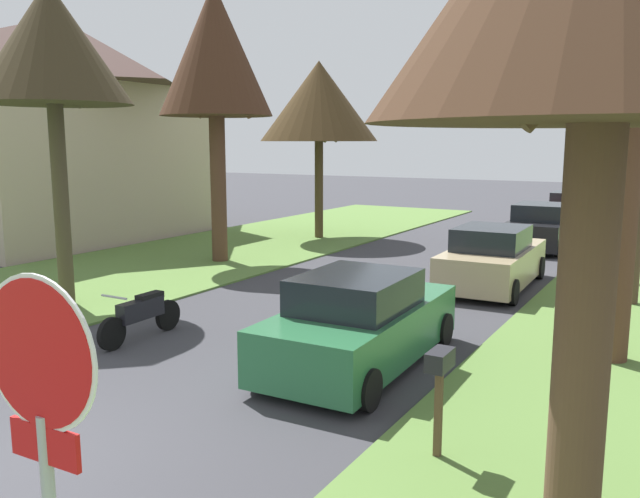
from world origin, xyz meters
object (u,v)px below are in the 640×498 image
(street_tree_left_mid_a, at_px, (51,46))
(street_tree_left_mid_b, at_px, (215,53))
(parked_motorcycle, at_px, (142,314))
(stop_sign_far, at_px, (587,197))
(parked_sedan_green, at_px, (360,323))
(parked_sedan_tan, at_px, (492,259))
(stop_sign_near, at_px, (44,435))
(parked_sedan_red, at_px, (573,211))
(street_tree_left_far, at_px, (319,102))
(curbside_mailbox, at_px, (440,373))
(parked_sedan_black, at_px, (541,228))

(street_tree_left_mid_a, relative_size, street_tree_left_mid_b, 0.85)
(parked_motorcycle, bearing_deg, stop_sign_far, 58.89)
(parked_sedan_green, xyz_separation_m, parked_sedan_tan, (0.25, 6.95, 0.00))
(stop_sign_near, relative_size, parked_sedan_green, 0.67)
(parked_sedan_red, bearing_deg, street_tree_left_far, -134.16)
(parked_motorcycle, height_order, curbside_mailbox, curbside_mailbox)
(street_tree_left_mid_b, bearing_deg, parked_sedan_tan, 4.79)
(parked_sedan_red, bearing_deg, stop_sign_near, -86.15)
(stop_sign_near, relative_size, parked_motorcycle, 1.45)
(parked_sedan_green, xyz_separation_m, curbside_mailbox, (2.23, -2.43, 0.33))
(stop_sign_near, height_order, parked_sedan_tan, stop_sign_near)
(street_tree_left_far, distance_m, parked_sedan_red, 12.17)
(stop_sign_far, bearing_deg, street_tree_left_mid_a, -135.84)
(street_tree_left_mid_a, relative_size, parked_motorcycle, 3.39)
(stop_sign_near, height_order, street_tree_left_mid_b, street_tree_left_mid_b)
(street_tree_left_mid_b, bearing_deg, parked_motorcycle, -61.47)
(parked_sedan_red, relative_size, curbside_mailbox, 3.50)
(street_tree_left_mid_b, relative_size, curbside_mailbox, 6.46)
(street_tree_left_far, height_order, parked_sedan_black, street_tree_left_far)
(parked_sedan_green, relative_size, curbside_mailbox, 3.50)
(stop_sign_far, relative_size, street_tree_left_far, 0.45)
(parked_sedan_black, height_order, parked_sedan_red, same)
(stop_sign_near, distance_m, parked_sedan_red, 27.61)
(parked_sedan_tan, height_order, parked_sedan_black, same)
(stop_sign_near, distance_m, street_tree_left_far, 21.89)
(parked_sedan_tan, relative_size, parked_motorcycle, 2.17)
(parked_sedan_green, bearing_deg, parked_sedan_tan, 87.97)
(street_tree_left_mid_a, bearing_deg, stop_sign_far, 44.16)
(street_tree_left_far, relative_size, curbside_mailbox, 5.19)
(stop_sign_near, height_order, street_tree_left_far, street_tree_left_far)
(street_tree_left_mid_a, relative_size, parked_sedan_tan, 1.56)
(stop_sign_far, relative_size, parked_sedan_red, 0.66)
(parked_sedan_green, distance_m, parked_sedan_black, 13.99)
(curbside_mailbox, bearing_deg, parked_sedan_red, 95.56)
(parked_sedan_tan, distance_m, curbside_mailbox, 9.59)
(street_tree_left_mid_a, xyz_separation_m, street_tree_left_far, (-0.35, 11.86, -0.53))
(parked_sedan_tan, relative_size, parked_sedan_red, 1.00)
(street_tree_left_mid_b, xyz_separation_m, street_tree_left_far, (0.12, 5.85, -1.10))
(stop_sign_far, bearing_deg, parked_motorcycle, -121.11)
(stop_sign_far, distance_m, parked_sedan_red, 10.99)
(parked_sedan_black, bearing_deg, parked_sedan_tan, -87.79)
(stop_sign_far, distance_m, parked_sedan_black, 5.13)
(parked_sedan_black, distance_m, parked_sedan_red, 6.25)
(street_tree_left_far, xyz_separation_m, parked_sedan_red, (7.90, 8.13, -4.43))
(street_tree_left_mid_a, height_order, parked_sedan_green, street_tree_left_mid_a)
(stop_sign_near, height_order, street_tree_left_mid_a, street_tree_left_mid_a)
(stop_sign_near, bearing_deg, curbside_mailbox, 85.78)
(parked_motorcycle, relative_size, curbside_mailbox, 1.62)
(street_tree_left_far, relative_size, parked_sedan_black, 1.48)
(stop_sign_far, xyz_separation_m, parked_sedan_green, (-2.04, -9.53, -1.46))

